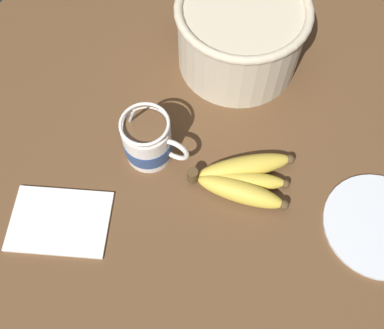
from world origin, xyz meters
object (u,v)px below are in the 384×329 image
banana_bunch (242,179)px  small_plate (379,223)px  coffee_mug (148,141)px  woven_basket (240,34)px

banana_bunch → small_plate: size_ratio=0.96×
coffee_mug → banana_bunch: bearing=3.8°
coffee_mug → woven_basket: 28.59cm
woven_basket → banana_bunch: bearing=-66.3°
small_plate → banana_bunch: bearing=-173.5°
woven_basket → small_plate: woven_basket is taller
coffee_mug → banana_bunch: coffee_mug is taller
woven_basket → small_plate: (36.33, -23.62, -7.64)cm
banana_bunch → small_plate: (24.75, 2.82, -1.66)cm
coffee_mug → woven_basket: woven_basket is taller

